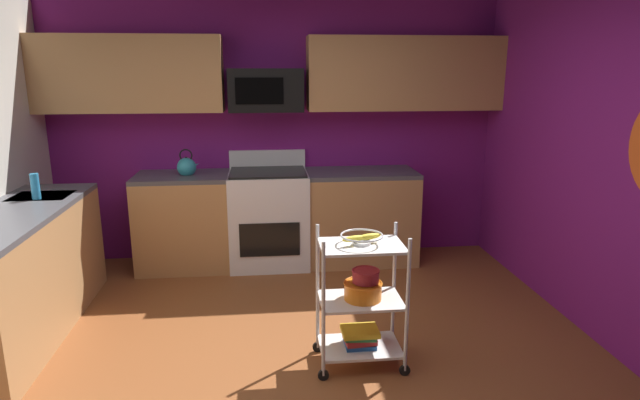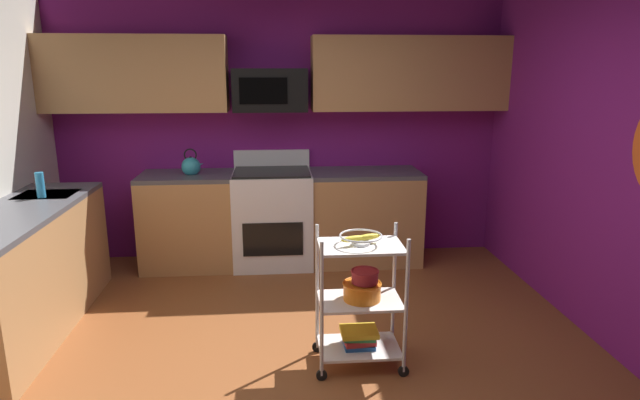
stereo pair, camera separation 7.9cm
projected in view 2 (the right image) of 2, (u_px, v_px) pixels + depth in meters
floor at (289, 382)px, 3.40m from camera, size 4.40×4.80×0.04m
wall_back at (281, 129)px, 5.43m from camera, size 4.52×0.06×2.60m
counter_run at (192, 237)px, 4.73m from camera, size 3.55×2.55×0.92m
oven_range at (273, 217)px, 5.30m from camera, size 0.76×0.65×1.10m
upper_cabinets at (282, 74)px, 5.11m from camera, size 4.40×0.33×0.70m
microwave at (270, 90)px, 5.11m from camera, size 0.70×0.39×0.40m
rolling_cart at (360, 300)px, 3.46m from camera, size 0.59×0.37×0.91m
fruit_bowl at (361, 238)px, 3.36m from camera, size 0.27×0.27×0.07m
mixing_bowl_large at (362, 291)px, 3.45m from camera, size 0.25×0.25×0.11m
mixing_bowl_small at (365, 276)px, 3.43m from camera, size 0.18×0.18×0.08m
book_stack at (359, 337)px, 3.53m from camera, size 0.24×0.19×0.12m
kettle at (191, 166)px, 5.11m from camera, size 0.21×0.18×0.26m
dish_soap_bottle at (40, 185)px, 4.18m from camera, size 0.06×0.06×0.20m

